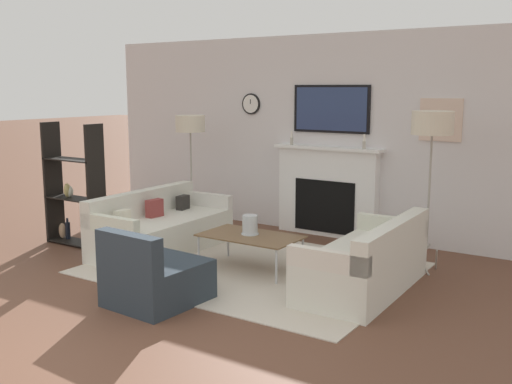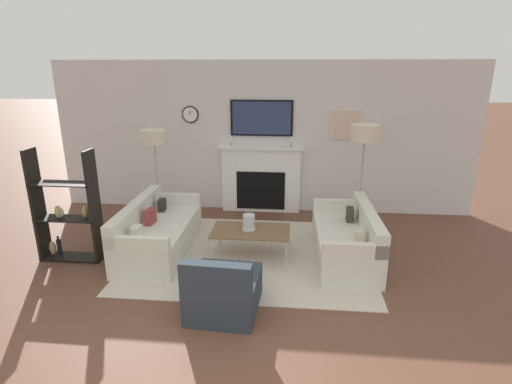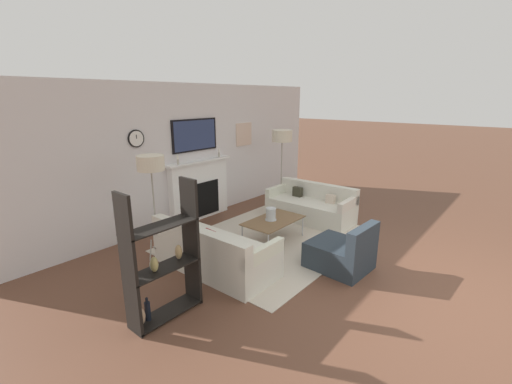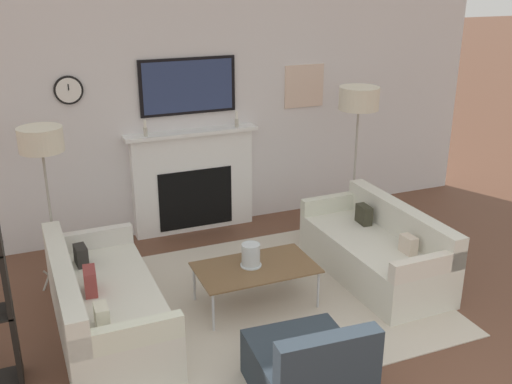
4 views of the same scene
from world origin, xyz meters
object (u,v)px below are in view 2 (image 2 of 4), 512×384
object	(u,v)px
couch_right	(347,241)
hurricane_candle	(249,223)
coffee_table	(251,232)
armchair	(223,291)
shelf_unit	(66,212)
floor_lamp_left	(154,138)
floor_lamp_right	(365,134)
couch_left	(157,233)

from	to	relation	value
couch_right	hurricane_candle	world-z (taller)	couch_right
couch_right	coffee_table	size ratio (longest dim) A/B	1.59
armchair	coffee_table	distance (m)	1.38
hurricane_candle	armchair	bearing A→B (deg)	-94.96
hurricane_candle	shelf_unit	bearing A→B (deg)	-171.78
couch_right	armchair	xyz separation A→B (m)	(-1.50, -1.42, -0.03)
couch_right	armchair	world-z (taller)	armchair
hurricane_candle	floor_lamp_left	world-z (taller)	floor_lamp_left
floor_lamp_right	shelf_unit	xyz separation A→B (m)	(-4.13, -1.34, -0.91)
coffee_table	floor_lamp_right	world-z (taller)	floor_lamp_right
coffee_table	shelf_unit	size ratio (longest dim) A/B	0.70
floor_lamp_left	floor_lamp_right	size ratio (longest dim) A/B	0.93
couch_right	hurricane_candle	distance (m)	1.39
couch_right	floor_lamp_left	bearing A→B (deg)	162.21
armchair	coffee_table	world-z (taller)	armchair
couch_right	hurricane_candle	bearing A→B (deg)	-179.36
couch_right	floor_lamp_left	size ratio (longest dim) A/B	1.07
couch_left	hurricane_candle	distance (m)	1.36
floor_lamp_left	floor_lamp_right	xyz separation A→B (m)	(3.30, 0.00, 0.12)
couch_left	couch_right	xyz separation A→B (m)	(2.72, 0.00, 0.00)
hurricane_candle	floor_lamp_right	world-z (taller)	floor_lamp_right
coffee_table	couch_left	bearing A→B (deg)	177.88
armchair	shelf_unit	distance (m)	2.61
hurricane_candle	couch_right	bearing A→B (deg)	0.64
coffee_table	floor_lamp_left	world-z (taller)	floor_lamp_left
floor_lamp_left	shelf_unit	bearing A→B (deg)	-121.74
armchair	coffee_table	xyz separation A→B (m)	(0.15, 1.37, 0.13)
floor_lamp_left	hurricane_candle	bearing A→B (deg)	-30.99
couch_right	floor_lamp_left	distance (m)	3.39
couch_left	shelf_unit	world-z (taller)	shelf_unit
armchair	shelf_unit	xyz separation A→B (m)	(-2.34, 1.05, 0.45)
shelf_unit	armchair	bearing A→B (deg)	-24.17
couch_right	shelf_unit	distance (m)	3.88
armchair	hurricane_candle	xyz separation A→B (m)	(0.12, 1.41, 0.25)
couch_left	hurricane_candle	xyz separation A→B (m)	(1.35, -0.01, 0.22)
couch_right	armchair	bearing A→B (deg)	-136.51
couch_left	armchair	size ratio (longest dim) A/B	2.12
armchair	couch_right	bearing A→B (deg)	43.49
floor_lamp_right	armchair	bearing A→B (deg)	-126.85
couch_right	hurricane_candle	size ratio (longest dim) A/B	8.05
floor_lamp_right	shelf_unit	world-z (taller)	floor_lamp_right
armchair	floor_lamp_right	distance (m)	3.28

